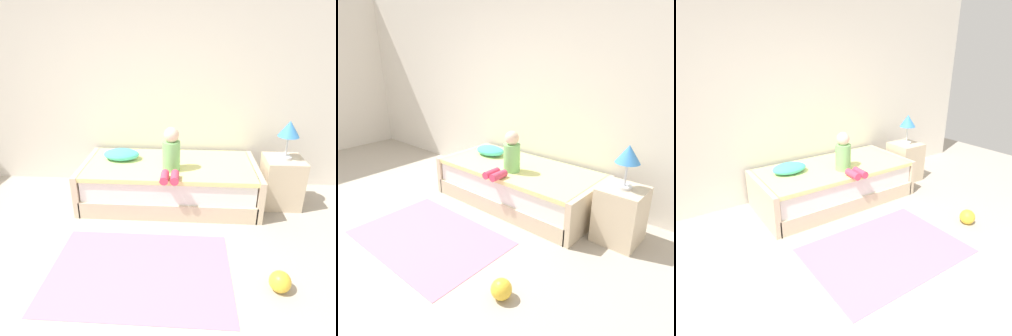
% 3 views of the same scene
% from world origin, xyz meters
% --- Properties ---
extents(ground_plane, '(9.20, 9.20, 0.00)m').
position_xyz_m(ground_plane, '(0.00, 0.00, 0.00)').
color(ground_plane, '#B2A899').
extents(wall_rear, '(7.20, 0.10, 2.90)m').
position_xyz_m(wall_rear, '(0.00, 2.60, 1.45)').
color(wall_rear, silver).
rests_on(wall_rear, ground).
extents(bed, '(2.11, 1.00, 0.50)m').
position_xyz_m(bed, '(0.59, 2.00, 0.25)').
color(bed, beige).
rests_on(bed, ground).
extents(nightstand, '(0.44, 0.44, 0.60)m').
position_xyz_m(nightstand, '(1.94, 2.00, 0.30)').
color(nightstand, beige).
rests_on(nightstand, ground).
extents(table_lamp, '(0.24, 0.24, 0.45)m').
position_xyz_m(table_lamp, '(1.94, 2.00, 0.94)').
color(table_lamp, silver).
rests_on(table_lamp, nightstand).
extents(child_figure, '(0.20, 0.51, 0.50)m').
position_xyz_m(child_figure, '(0.62, 1.77, 0.70)').
color(child_figure, '#7FC672').
rests_on(child_figure, bed).
extents(pillow, '(0.44, 0.30, 0.13)m').
position_xyz_m(pillow, '(-0.01, 2.10, 0.56)').
color(pillow, '#4CCCBC').
rests_on(pillow, bed).
extents(toy_ball, '(0.18, 0.18, 0.18)m').
position_xyz_m(toy_ball, '(1.58, 0.56, 0.09)').
color(toy_ball, yellow).
rests_on(toy_ball, ground).
extents(area_rug, '(1.60, 1.10, 0.01)m').
position_xyz_m(area_rug, '(0.41, 0.70, 0.00)').
color(area_rug, pink).
rests_on(area_rug, ground).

